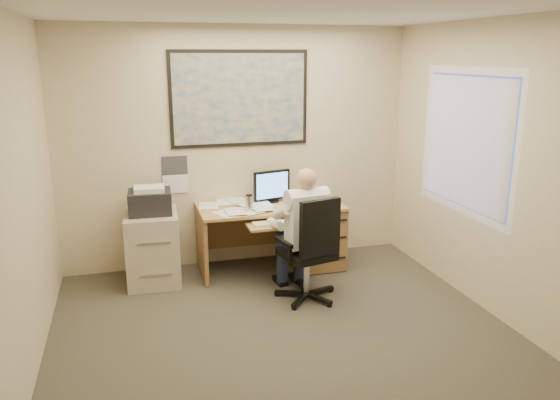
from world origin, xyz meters
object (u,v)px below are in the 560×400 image
object	(u,v)px
office_chair	(307,270)
desk	(298,228)
person	(306,234)
filing_cabinet	(152,241)

from	to	relation	value
office_chair	desk	bearing A→B (deg)	65.12
desk	office_chair	xyz separation A→B (m)	(-0.20, -0.93, -0.13)
person	desk	bearing A→B (deg)	69.94
desk	person	bearing A→B (deg)	-102.28
filing_cabinet	person	bearing A→B (deg)	-27.04
filing_cabinet	office_chair	distance (m)	1.70
filing_cabinet	office_chair	bearing A→B (deg)	-29.56
person	filing_cabinet	bearing A→B (deg)	142.52
filing_cabinet	desk	bearing A→B (deg)	3.65
desk	filing_cabinet	xyz separation A→B (m)	(-1.63, -0.03, 0.01)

